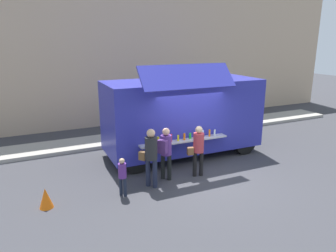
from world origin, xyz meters
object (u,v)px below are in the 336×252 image
at_px(customer_front_ordering, 198,147).
at_px(child_near_queue, 122,174).
at_px(food_truck_main, 183,115).
at_px(traffic_cone_orange, 46,198).
at_px(customer_mid_with_backpack, 165,149).
at_px(customer_rear_waiting, 151,153).
at_px(trash_bin, 234,118).

relative_size(customer_front_ordering, child_near_queue, 1.48).
distance_m(food_truck_main, child_near_queue, 3.94).
bearing_deg(child_near_queue, traffic_cone_orange, 136.97).
relative_size(customer_front_ordering, customer_mid_with_backpack, 0.99).
distance_m(customer_mid_with_backpack, customer_rear_waiting, 0.64).
distance_m(customer_front_ordering, customer_mid_with_backpack, 1.07).
bearing_deg(trash_bin, child_near_queue, -147.52).
height_order(customer_front_ordering, customer_rear_waiting, customer_rear_waiting).
bearing_deg(child_near_queue, customer_rear_waiting, -24.34).
height_order(food_truck_main, trash_bin, food_truck_main).
xyz_separation_m(customer_rear_waiting, child_near_queue, (-0.93, -0.20, -0.39)).
relative_size(food_truck_main, customer_rear_waiting, 3.23).
bearing_deg(trash_bin, customer_mid_with_backpack, -143.94).
distance_m(traffic_cone_orange, customer_mid_with_backpack, 3.62).
distance_m(trash_bin, customer_mid_with_backpack, 7.05).
relative_size(traffic_cone_orange, customer_mid_with_backpack, 0.33).
distance_m(traffic_cone_orange, customer_front_ordering, 4.64).
height_order(trash_bin, customer_mid_with_backpack, customer_mid_with_backpack).
distance_m(customer_front_ordering, child_near_queue, 2.61).
height_order(food_truck_main, traffic_cone_orange, food_truck_main).
bearing_deg(customer_rear_waiting, trash_bin, -2.92).
bearing_deg(trash_bin, traffic_cone_orange, -154.70).
xyz_separation_m(traffic_cone_orange, child_near_queue, (2.01, -0.23, 0.40)).
xyz_separation_m(customer_front_ordering, customer_mid_with_backpack, (-1.05, 0.17, 0.04)).
distance_m(customer_front_ordering, customer_rear_waiting, 1.65).
height_order(traffic_cone_orange, child_near_queue, child_near_queue).
bearing_deg(customer_mid_with_backpack, child_near_queue, 155.99).
bearing_deg(customer_rear_waiting, customer_front_ordering, -35.29).
bearing_deg(traffic_cone_orange, customer_front_ordering, 0.57).
bearing_deg(customer_rear_waiting, child_near_queue, 154.28).
relative_size(trash_bin, customer_front_ordering, 0.56).
xyz_separation_m(traffic_cone_orange, customer_rear_waiting, (2.95, -0.03, 0.79)).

